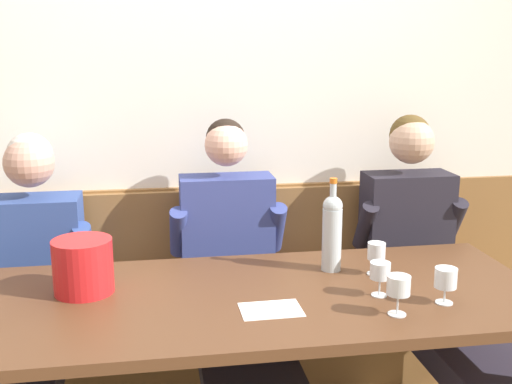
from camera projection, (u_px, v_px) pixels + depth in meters
The scene contains 14 objects.
room_wall_back at pixel (221, 95), 3.04m from camera, with size 6.80×0.08×2.80m, color silver.
wood_wainscot_panel at pixel (224, 275), 3.20m from camera, with size 6.80×0.03×0.95m, color brown.
wall_bench at pixel (230, 328), 3.04m from camera, with size 2.45×0.42×0.94m.
dining_table at pixel (252, 314), 2.27m from camera, with size 2.15×0.87×0.75m.
person_center_right_seat at pixel (23, 305), 2.47m from camera, with size 0.51×1.32×1.27m.
person_center_left_seat at pixel (238, 294), 2.59m from camera, with size 0.54×1.31×1.31m.
person_left_seat at pixel (436, 277), 2.74m from camera, with size 0.53×1.32×1.32m.
ice_bucket at pixel (83, 266), 2.24m from camera, with size 0.22×0.22×0.20m, color red.
wine_bottle_green_tall at pixel (332, 230), 2.46m from camera, with size 0.08×0.08×0.38m.
wine_glass_center_front at pixel (380, 271), 2.21m from camera, with size 0.07×0.07×0.13m.
wine_glass_by_bottle at pixel (446, 280), 2.15m from camera, with size 0.08×0.08×0.13m.
wine_glass_right_end at pixel (376, 253), 2.42m from camera, with size 0.07×0.07×0.13m.
wine_glass_center_rear at pixel (398, 287), 2.05m from camera, with size 0.08×0.08×0.14m.
tasting_sheet_left_guest at pixel (271, 310), 2.11m from camera, with size 0.21×0.15×0.00m, color white.
Camera 1 is at (-0.32, -1.97, 1.63)m, focal length 43.34 mm.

